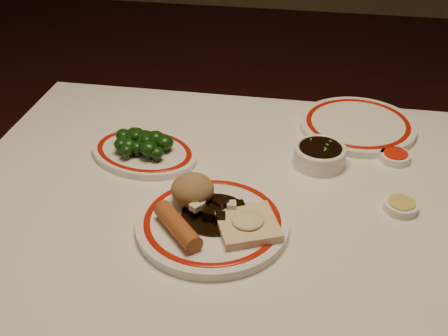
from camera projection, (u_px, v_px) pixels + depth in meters
dining_table at (255, 241)px, 1.11m from camera, size 1.20×0.90×0.75m
main_plate at (212, 223)px, 1.00m from camera, size 0.32×0.32×0.02m
rice_mound at (193, 190)px, 1.02m from camera, size 0.08×0.08×0.06m
spring_roll at (178, 226)px, 0.96m from camera, size 0.10×0.11×0.03m
fried_wonton at (248, 224)px, 0.97m from camera, size 0.13×0.13×0.03m
stirfry_heap at (214, 210)px, 1.01m from camera, size 0.12×0.12×0.03m
broccoli_plate at (144, 152)px, 1.20m from camera, size 0.28×0.26×0.02m
broccoli_pile at (141, 141)px, 1.18m from camera, size 0.13×0.10×0.05m
soy_bowl at (320, 156)px, 1.17m from camera, size 0.11×0.11×0.04m
sweet_sour_dish at (395, 157)px, 1.19m from camera, size 0.06×0.06×0.02m
mustard_dish at (401, 206)px, 1.05m from camera, size 0.06×0.06×0.02m
far_plate at (358, 125)px, 1.30m from camera, size 0.32×0.32×0.02m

